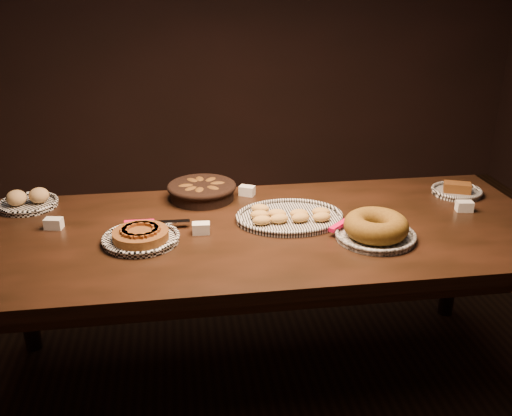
{
  "coord_description": "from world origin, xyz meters",
  "views": [
    {
      "loc": [
        -0.33,
        -2.11,
        1.72
      ],
      "look_at": [
        -0.01,
        0.05,
        0.82
      ],
      "focal_mm": 40.0,
      "sensor_mm": 36.0,
      "label": 1
    }
  ],
  "objects": [
    {
      "name": "ground",
      "position": [
        0.0,
        0.0,
        0.0
      ],
      "size": [
        5.0,
        5.0,
        0.0
      ],
      "primitive_type": "plane",
      "color": "black",
      "rests_on": "ground"
    },
    {
      "name": "buffet_table",
      "position": [
        0.0,
        0.0,
        0.68
      ],
      "size": [
        2.4,
        1.0,
        0.75
      ],
      "color": "black",
      "rests_on": "ground"
    },
    {
      "name": "apple_tart_plate",
      "position": [
        -0.48,
        -0.06,
        0.77
      ],
      "size": [
        0.35,
        0.3,
        0.06
      ],
      "rotation": [
        0.0,
        0.0,
        0.41
      ],
      "color": "white",
      "rests_on": "buffet_table"
    },
    {
      "name": "madeleine_platter",
      "position": [
        0.13,
        0.06,
        0.77
      ],
      "size": [
        0.45,
        0.37,
        0.05
      ],
      "rotation": [
        0.0,
        0.0,
        -0.39
      ],
      "color": "black",
      "rests_on": "buffet_table"
    },
    {
      "name": "bundt_cake_plate",
      "position": [
        0.43,
        -0.16,
        0.79
      ],
      "size": [
        0.34,
        0.39,
        0.1
      ],
      "rotation": [
        0.0,
        0.0,
        0.16
      ],
      "color": "black",
      "rests_on": "buffet_table"
    },
    {
      "name": "croissant_basket",
      "position": [
        -0.22,
        0.36,
        0.8
      ],
      "size": [
        0.32,
        0.32,
        0.08
      ],
      "rotation": [
        0.0,
        0.0,
        -0.01
      ],
      "color": "black",
      "rests_on": "buffet_table"
    },
    {
      "name": "bread_roll_plate",
      "position": [
        -1.0,
        0.38,
        0.78
      ],
      "size": [
        0.26,
        0.26,
        0.08
      ],
      "rotation": [
        0.0,
        0.0,
        -0.29
      ],
      "color": "white",
      "rests_on": "buffet_table"
    },
    {
      "name": "loaf_plate",
      "position": [
        0.98,
        0.25,
        0.77
      ],
      "size": [
        0.24,
        0.24,
        0.06
      ],
      "rotation": [
        0.0,
        0.0,
        -0.4
      ],
      "color": "black",
      "rests_on": "buffet_table"
    },
    {
      "name": "tent_cards",
      "position": [
        0.04,
        0.09,
        0.77
      ],
      "size": [
        1.83,
        0.52,
        0.04
      ],
      "color": "white",
      "rests_on": "buffet_table"
    }
  ]
}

